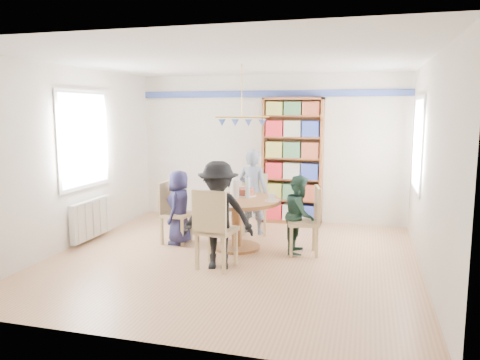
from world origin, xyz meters
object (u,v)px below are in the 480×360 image
(person_near, at_px, (218,215))
(bookshelf, at_px, (293,162))
(chair_far, at_px, (255,201))
(chair_near, at_px, (214,226))
(person_far, at_px, (253,192))
(radiator, at_px, (91,219))
(chair_left, at_px, (172,209))
(person_right, at_px, (300,214))
(dining_table, at_px, (237,212))
(chair_right, at_px, (309,217))
(person_left, at_px, (179,207))

(person_near, xyz_separation_m, bookshelf, (0.53, 2.76, 0.42))
(chair_far, height_order, chair_near, chair_near)
(person_far, bearing_deg, radiator, 35.63)
(chair_left, height_order, person_near, person_near)
(person_right, distance_m, bookshelf, 1.93)
(dining_table, distance_m, person_near, 0.92)
(person_far, bearing_deg, person_right, 146.15)
(dining_table, height_order, chair_right, chair_right)
(bookshelf, bearing_deg, person_left, -128.49)
(radiator, xyz_separation_m, dining_table, (2.34, 0.19, 0.21))
(radiator, distance_m, dining_table, 2.36)
(person_right, bearing_deg, chair_left, 88.06)
(chair_right, bearing_deg, chair_far, 135.72)
(chair_far, distance_m, bookshelf, 1.14)
(chair_near, height_order, person_left, person_left)
(dining_table, xyz_separation_m, person_far, (0.02, 0.93, 0.15))
(chair_near, xyz_separation_m, person_right, (0.96, 1.04, -0.02))
(chair_near, xyz_separation_m, person_far, (0.05, 1.92, 0.13))
(chair_near, bearing_deg, radiator, 160.84)
(chair_left, bearing_deg, chair_far, 41.03)
(chair_left, relative_size, chair_far, 0.97)
(person_near, distance_m, bookshelf, 2.84)
(person_left, xyz_separation_m, person_right, (1.86, 0.03, -0.01))
(chair_far, bearing_deg, person_right, -46.77)
(radiator, height_order, chair_far, chair_far)
(dining_table, bearing_deg, person_near, -89.59)
(person_right, relative_size, bookshelf, 0.50)
(person_right, bearing_deg, bookshelf, 10.62)
(chair_near, distance_m, bookshelf, 2.95)
(chair_left, xyz_separation_m, person_left, (0.14, -0.03, 0.05))
(chair_left, bearing_deg, radiator, -169.33)
(dining_table, bearing_deg, chair_left, 177.45)
(dining_table, bearing_deg, person_left, 179.01)
(person_near, bearing_deg, bookshelf, 67.92)
(chair_far, distance_m, chair_near, 2.00)
(person_far, height_order, person_near, person_far)
(chair_left, height_order, bookshelf, bookshelf)
(chair_left, relative_size, bookshelf, 0.42)
(chair_left, height_order, chair_far, chair_far)
(radiator, height_order, chair_right, chair_right)
(chair_far, distance_m, person_left, 1.37)
(chair_right, relative_size, bookshelf, 0.43)
(chair_near, height_order, bookshelf, bookshelf)
(person_left, bearing_deg, chair_left, -105.37)
(dining_table, xyz_separation_m, chair_left, (-1.07, 0.05, -0.03))
(chair_right, distance_m, chair_near, 1.48)
(chair_far, bearing_deg, person_far, -99.20)
(person_left, xyz_separation_m, person_near, (0.93, -0.92, 0.13))
(chair_near, distance_m, person_near, 0.15)
(chair_right, bearing_deg, radiator, -176.97)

